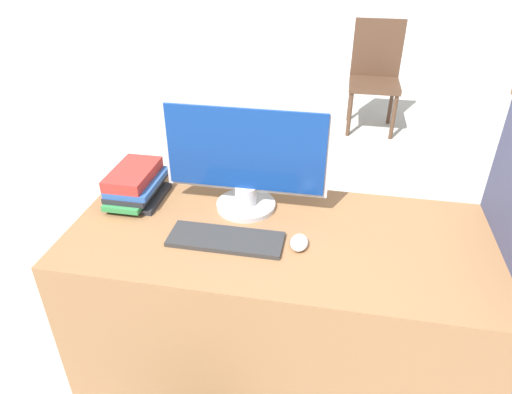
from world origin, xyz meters
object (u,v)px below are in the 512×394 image
object	(u,v)px
keyboard	(226,239)
book_stack	(136,184)
mouse	(299,243)
far_chair	(375,71)
monitor	(245,158)

from	to	relation	value
keyboard	book_stack	world-z (taller)	book_stack
keyboard	mouse	bearing A→B (deg)	4.39
keyboard	far_chair	size ratio (longest dim) A/B	0.41
mouse	book_stack	size ratio (longest dim) A/B	0.33
monitor	keyboard	bearing A→B (deg)	-95.63
far_chair	monitor	bearing A→B (deg)	-91.15
monitor	book_stack	xyz separation A→B (m)	(-0.44, -0.02, -0.15)
mouse	far_chair	size ratio (longest dim) A/B	0.10
keyboard	monitor	bearing A→B (deg)	84.37
monitor	far_chair	xyz separation A→B (m)	(0.60, 2.77, -0.42)
keyboard	book_stack	distance (m)	0.47
monitor	mouse	size ratio (longest dim) A/B	6.41
book_stack	mouse	bearing A→B (deg)	-16.26
mouse	far_chair	world-z (taller)	far_chair
book_stack	far_chair	world-z (taller)	far_chair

